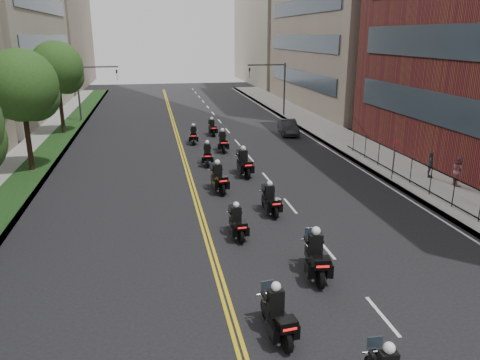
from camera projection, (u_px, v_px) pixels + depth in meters
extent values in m
cube|color=gray|center=(365.00, 151.00, 34.87)|extent=(4.00, 90.00, 0.15)
cube|color=gray|center=(23.00, 167.00, 30.61)|extent=(4.00, 90.00, 0.15)
cube|color=black|center=(36.00, 165.00, 30.72)|extent=(2.00, 90.00, 0.04)
cube|color=#333F4C|center=(463.00, 124.00, 26.69)|extent=(0.12, 25.80, 1.80)
cube|color=#333F4C|center=(474.00, 52.00, 25.51)|extent=(0.12, 25.80, 1.80)
cube|color=#333F4C|center=(299.00, 78.00, 55.78)|extent=(0.12, 24.08, 1.80)
cube|color=#333F4C|center=(300.00, 43.00, 54.59)|extent=(0.12, 24.08, 1.80)
cube|color=#333F4C|center=(301.00, 6.00, 53.40)|extent=(0.12, 24.08, 1.80)
cube|color=gray|center=(290.00, 7.00, 82.45)|extent=(15.00, 28.00, 26.00)
cube|color=#333F4C|center=(53.00, 82.00, 50.82)|extent=(0.12, 24.08, 1.80)
cube|color=#333F4C|center=(48.00, 44.00, 49.63)|extent=(0.12, 24.08, 1.80)
cube|color=#333F4C|center=(43.00, 3.00, 48.45)|extent=(0.12, 24.08, 1.80)
cube|color=#7B685A|center=(28.00, 5.00, 74.72)|extent=(16.00, 28.00, 26.00)
cube|color=black|center=(469.00, 185.00, 22.04)|extent=(0.05, 28.00, 0.05)
cube|color=black|center=(465.00, 211.00, 22.43)|extent=(0.05, 28.00, 0.05)
cylinder|color=#312116|center=(27.00, 133.00, 29.07)|extent=(0.32, 0.32, 5.11)
sphere|color=#274D19|center=(21.00, 85.00, 28.21)|extent=(4.40, 4.40, 4.40)
sphere|color=#274D19|center=(34.00, 96.00, 28.91)|extent=(3.08, 3.08, 3.08)
cylinder|color=#312116|center=(61.00, 104.00, 40.29)|extent=(0.32, 0.32, 5.39)
sphere|color=#274D19|center=(57.00, 67.00, 39.38)|extent=(4.40, 4.40, 4.40)
sphere|color=#274D19|center=(66.00, 76.00, 40.09)|extent=(3.08, 3.08, 3.08)
cylinder|color=#3F3F44|center=(284.00, 90.00, 49.74)|extent=(0.18, 0.18, 5.60)
cylinder|color=#3F3F44|center=(267.00, 65.00, 48.62)|extent=(4.00, 0.14, 0.14)
imported|color=black|center=(250.00, 73.00, 48.54)|extent=(0.16, 0.20, 1.00)
cylinder|color=#3F3F44|center=(79.00, 94.00, 46.01)|extent=(0.18, 0.18, 5.60)
cylinder|color=#3F3F44|center=(97.00, 67.00, 45.60)|extent=(4.00, 0.14, 0.14)
imported|color=black|center=(117.00, 75.00, 46.15)|extent=(0.16, 0.20, 1.00)
sphere|color=white|center=(389.00, 348.00, 10.72)|extent=(0.28, 0.28, 0.28)
cylinder|color=black|center=(286.00, 341.00, 12.85)|extent=(0.22, 0.69, 0.68)
cylinder|color=black|center=(266.00, 309.00, 14.31)|extent=(0.22, 0.69, 0.68)
cube|color=black|center=(276.00, 316.00, 13.50)|extent=(0.57, 1.39, 0.40)
cube|color=silver|center=(275.00, 322.00, 13.61)|extent=(0.44, 0.59, 0.30)
cube|color=black|center=(287.00, 324.00, 12.69)|extent=(0.57, 0.48, 0.32)
cube|color=red|center=(290.00, 329.00, 12.51)|extent=(0.40, 0.07, 0.07)
cube|color=black|center=(276.00, 300.00, 13.40)|extent=(0.47, 0.33, 0.62)
sphere|color=white|center=(276.00, 286.00, 13.28)|extent=(0.29, 0.29, 0.29)
cylinder|color=black|center=(320.00, 278.00, 16.08)|extent=(0.25, 0.77, 0.76)
cylinder|color=black|center=(309.00, 255.00, 17.79)|extent=(0.25, 0.77, 0.76)
cube|color=black|center=(315.00, 258.00, 16.84)|extent=(0.65, 1.56, 0.45)
cube|color=silver|center=(314.00, 264.00, 16.97)|extent=(0.49, 0.66, 0.34)
cube|color=black|center=(321.00, 263.00, 15.91)|extent=(0.63, 0.54, 0.36)
cube|color=red|center=(323.00, 267.00, 15.69)|extent=(0.45, 0.09, 0.08)
cube|color=black|center=(315.00, 243.00, 16.73)|extent=(0.53, 0.37, 0.69)
sphere|color=white|center=(316.00, 231.00, 16.60)|extent=(0.32, 0.32, 0.32)
cylinder|color=black|center=(241.00, 236.00, 19.56)|extent=(0.17, 0.64, 0.64)
cylinder|color=black|center=(232.00, 223.00, 20.94)|extent=(0.17, 0.64, 0.64)
cube|color=black|center=(237.00, 224.00, 20.17)|extent=(0.48, 1.29, 0.37)
cube|color=silver|center=(236.00, 228.00, 20.28)|extent=(0.39, 0.54, 0.28)
cube|color=black|center=(241.00, 226.00, 19.41)|extent=(0.51, 0.43, 0.30)
cube|color=red|center=(242.00, 228.00, 19.23)|extent=(0.38, 0.05, 0.07)
cube|color=black|center=(236.00, 213.00, 20.07)|extent=(0.43, 0.29, 0.58)
sphere|color=white|center=(236.00, 205.00, 19.97)|extent=(0.27, 0.27, 0.27)
cylinder|color=black|center=(275.00, 212.00, 22.17)|extent=(0.19, 0.68, 0.67)
cylinder|color=black|center=(265.00, 201.00, 23.61)|extent=(0.19, 0.68, 0.67)
cube|color=black|center=(270.00, 201.00, 22.81)|extent=(0.52, 1.35, 0.39)
cube|color=silver|center=(269.00, 205.00, 22.92)|extent=(0.41, 0.57, 0.29)
cube|color=black|center=(275.00, 202.00, 22.02)|extent=(0.54, 0.45, 0.31)
cube|color=red|center=(277.00, 204.00, 21.83)|extent=(0.39, 0.06, 0.07)
cube|color=black|center=(270.00, 192.00, 22.71)|extent=(0.45, 0.31, 0.61)
sphere|color=white|center=(270.00, 183.00, 22.59)|extent=(0.28, 0.28, 0.28)
cylinder|color=black|center=(222.00, 189.00, 25.37)|extent=(0.25, 0.74, 0.73)
cylinder|color=black|center=(214.00, 180.00, 26.92)|extent=(0.25, 0.74, 0.73)
cube|color=black|center=(218.00, 180.00, 26.05)|extent=(0.65, 1.50, 0.43)
cube|color=silver|center=(218.00, 184.00, 26.18)|extent=(0.49, 0.64, 0.32)
cube|color=black|center=(222.00, 179.00, 25.20)|extent=(0.62, 0.52, 0.34)
cube|color=red|center=(223.00, 181.00, 25.00)|extent=(0.43, 0.09, 0.08)
cube|color=black|center=(217.00, 170.00, 25.94)|extent=(0.51, 0.36, 0.67)
sphere|color=white|center=(217.00, 162.00, 25.82)|extent=(0.31, 0.31, 0.31)
cylinder|color=black|center=(247.00, 173.00, 28.27)|extent=(0.22, 0.77, 0.76)
cylinder|color=black|center=(240.00, 166.00, 29.90)|extent=(0.22, 0.77, 0.76)
cube|color=black|center=(243.00, 165.00, 28.99)|extent=(0.59, 1.53, 0.44)
cube|color=silver|center=(243.00, 168.00, 29.12)|extent=(0.47, 0.64, 0.33)
cube|color=black|center=(248.00, 164.00, 28.10)|extent=(0.62, 0.51, 0.36)
cube|color=red|center=(249.00, 165.00, 27.89)|extent=(0.45, 0.07, 0.08)
cube|color=black|center=(243.00, 156.00, 28.88)|extent=(0.51, 0.35, 0.69)
sphere|color=white|center=(243.00, 148.00, 28.75)|extent=(0.32, 0.32, 0.32)
cylinder|color=black|center=(208.00, 163.00, 30.74)|extent=(0.21, 0.68, 0.67)
cylinder|color=black|center=(207.00, 157.00, 32.25)|extent=(0.21, 0.68, 0.67)
cube|color=black|center=(207.00, 156.00, 31.41)|extent=(0.55, 1.37, 0.40)
cube|color=silver|center=(207.00, 159.00, 31.53)|extent=(0.43, 0.58, 0.30)
cube|color=black|center=(207.00, 155.00, 30.59)|extent=(0.56, 0.47, 0.32)
cube|color=red|center=(208.00, 156.00, 30.39)|extent=(0.40, 0.07, 0.07)
cube|color=black|center=(207.00, 148.00, 31.31)|extent=(0.46, 0.32, 0.61)
sphere|color=white|center=(207.00, 142.00, 31.20)|extent=(0.29, 0.29, 0.29)
cylinder|color=black|center=(224.00, 149.00, 34.38)|extent=(0.18, 0.71, 0.70)
cylinder|color=black|center=(222.00, 144.00, 35.94)|extent=(0.18, 0.71, 0.70)
cube|color=black|center=(223.00, 143.00, 35.08)|extent=(0.51, 1.41, 0.41)
cube|color=silver|center=(223.00, 146.00, 35.20)|extent=(0.42, 0.59, 0.31)
cube|color=black|center=(224.00, 142.00, 34.23)|extent=(0.56, 0.46, 0.33)
cube|color=red|center=(224.00, 143.00, 34.03)|extent=(0.41, 0.05, 0.07)
cube|color=black|center=(222.00, 136.00, 34.97)|extent=(0.47, 0.31, 0.64)
sphere|color=white|center=(222.00, 130.00, 34.86)|extent=(0.30, 0.30, 0.30)
cylinder|color=black|center=(194.00, 141.00, 36.99)|extent=(0.20, 0.66, 0.65)
cylinder|color=black|center=(194.00, 137.00, 38.44)|extent=(0.20, 0.66, 0.65)
cube|color=black|center=(194.00, 136.00, 37.64)|extent=(0.53, 1.32, 0.38)
cube|color=silver|center=(194.00, 139.00, 37.75)|extent=(0.41, 0.56, 0.29)
cube|color=black|center=(193.00, 135.00, 36.84)|extent=(0.53, 0.45, 0.30)
cube|color=red|center=(193.00, 136.00, 36.66)|extent=(0.38, 0.07, 0.07)
cube|color=black|center=(193.00, 130.00, 37.54)|extent=(0.44, 0.31, 0.59)
sphere|color=white|center=(193.00, 125.00, 37.43)|extent=(0.28, 0.28, 0.28)
cylinder|color=black|center=(214.00, 133.00, 40.08)|extent=(0.17, 0.65, 0.64)
cylinder|color=black|center=(211.00, 130.00, 41.48)|extent=(0.17, 0.65, 0.64)
cube|color=black|center=(212.00, 128.00, 40.70)|extent=(0.46, 1.29, 0.38)
cube|color=silver|center=(212.00, 131.00, 40.81)|extent=(0.39, 0.54, 0.28)
cube|color=black|center=(214.00, 128.00, 39.93)|extent=(0.51, 0.42, 0.30)
cube|color=red|center=(214.00, 128.00, 39.75)|extent=(0.38, 0.05, 0.07)
cube|color=black|center=(212.00, 123.00, 40.60)|extent=(0.43, 0.29, 0.59)
sphere|color=white|center=(212.00, 118.00, 40.49)|extent=(0.27, 0.27, 0.27)
imported|color=black|center=(288.00, 127.00, 40.99)|extent=(1.81, 4.03, 1.28)
imported|color=#8C4C54|center=(459.00, 171.00, 26.51)|extent=(0.82, 0.95, 1.69)
imported|color=#404148|center=(430.00, 165.00, 28.02)|extent=(0.78, 0.99, 1.57)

